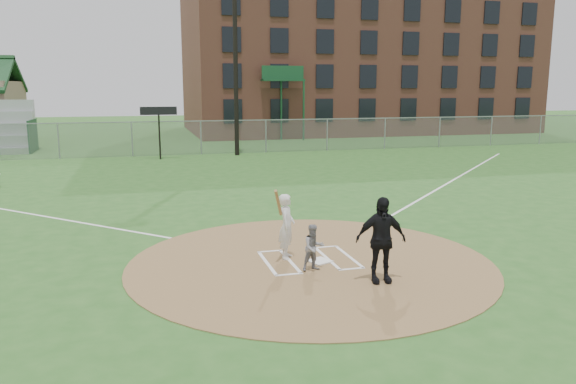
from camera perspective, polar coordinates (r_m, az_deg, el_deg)
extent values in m
plane|color=#28591E|center=(13.09, 2.31, -7.17)|extent=(140.00, 140.00, 0.00)
cylinder|color=olive|center=(13.09, 2.31, -7.13)|extent=(8.40, 8.40, 0.02)
cube|color=silver|center=(13.09, 3.25, -7.02)|extent=(0.60, 0.60, 0.03)
cube|color=white|center=(24.80, 16.05, 0.94)|extent=(17.04, 17.04, 0.01)
imported|color=gray|center=(12.35, 2.62, -5.66)|extent=(0.56, 0.46, 1.04)
imported|color=black|center=(11.69, 9.40, -4.80)|extent=(1.10, 0.56, 1.80)
cube|color=white|center=(12.97, -2.14, -7.22)|extent=(0.08, 1.80, 0.01)
cube|color=white|center=(13.10, 0.22, -7.03)|extent=(0.08, 1.80, 0.01)
cube|color=white|center=(13.87, -1.86, -6.03)|extent=(0.62, 0.08, 0.01)
cube|color=white|center=(12.21, 0.11, -8.37)|extent=(0.62, 0.08, 0.01)
cube|color=white|center=(13.54, 6.18, -6.51)|extent=(0.08, 1.80, 0.01)
cube|color=white|center=(13.36, 3.97, -6.71)|extent=(0.08, 1.80, 0.01)
cube|color=white|center=(14.25, 3.81, -5.59)|extent=(0.62, 0.08, 0.01)
cube|color=white|center=(12.64, 6.48, -7.76)|extent=(0.62, 0.08, 0.01)
imported|color=silver|center=(13.14, -0.13, -3.51)|extent=(0.57, 0.66, 1.54)
cylinder|color=olive|center=(12.54, -0.98, -1.10)|extent=(0.33, 0.57, 0.70)
cube|color=slate|center=(34.23, -8.83, 5.48)|extent=(56.00, 0.03, 2.00)
cube|color=gray|center=(34.15, -8.88, 7.15)|extent=(56.00, 0.06, 0.06)
cube|color=gray|center=(34.23, -8.83, 5.48)|extent=(56.08, 0.08, 2.00)
cube|color=#194728|center=(38.71, -24.49, 5.24)|extent=(0.08, 3.20, 2.00)
cube|color=#93503F|center=(53.77, 6.65, 14.29)|extent=(30.00, 16.00, 15.00)
cube|color=black|center=(46.34, 10.34, 14.67)|extent=(26.60, 0.10, 12.20)
cube|color=#194728|center=(42.61, -0.54, 11.30)|extent=(3.20, 1.00, 0.15)
cube|color=#194728|center=(43.13, -0.70, 8.30)|extent=(0.12, 0.12, 4.50)
cube|color=#194728|center=(42.61, 1.60, 8.27)|extent=(0.12, 0.12, 4.50)
cube|color=#194728|center=(42.62, -0.54, 12.04)|extent=(3.20, 0.08, 1.00)
cylinder|color=black|center=(33.45, -5.37, 14.01)|extent=(0.26, 0.26, 12.00)
cylinder|color=black|center=(32.22, -12.92, 5.56)|extent=(0.10, 0.10, 2.60)
cube|color=black|center=(32.14, -13.02, 8.04)|extent=(2.00, 0.10, 0.45)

